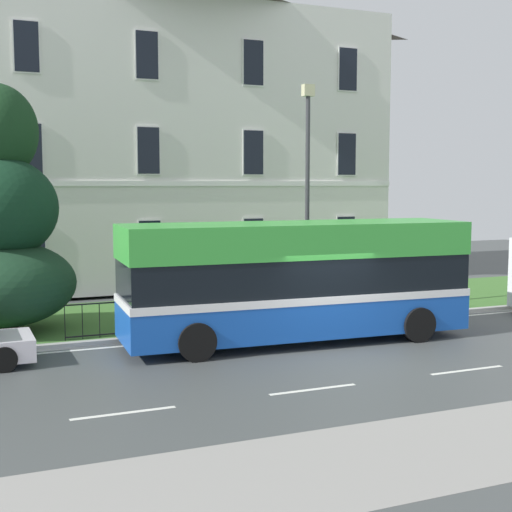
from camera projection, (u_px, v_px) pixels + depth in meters
ground_plane at (329, 350)px, 18.22m from camera, size 60.00×56.00×0.18m
georgian_townhouse at (172, 125)px, 30.86m from camera, size 17.39×8.69×13.46m
iron_verge_railing at (277, 307)px, 21.06m from camera, size 12.46×0.04×0.97m
evergreen_tree at (1, 231)px, 19.66m from camera, size 4.03×4.03×7.00m
single_decker_bus at (296, 279)px, 19.04m from camera, size 9.62×3.05×3.26m
street_lamp_post at (307, 186)px, 22.03m from camera, size 0.36×0.24×7.26m
litter_bin at (390, 292)px, 23.26m from camera, size 0.49×0.49×1.18m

